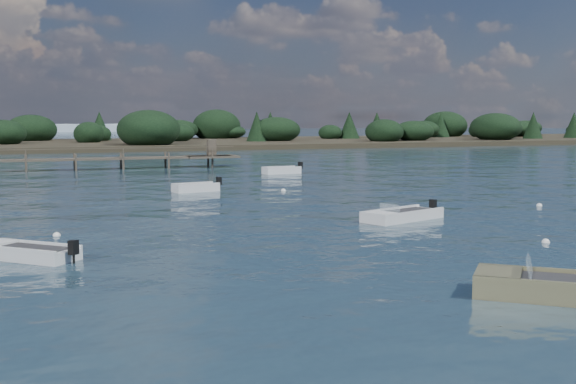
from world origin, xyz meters
name	(u,v)px	position (x,y,z in m)	size (l,w,h in m)	color
ground	(150,161)	(0.00, 60.00, 0.00)	(400.00, 400.00, 0.00)	#152531
tender_far_white	(196,189)	(-2.92, 25.27, 0.16)	(3.42, 1.75, 1.15)	silver
tender_far_grey_b	(282,172)	(7.51, 37.44, 0.18)	(3.69, 1.66, 1.24)	silver
dinghy_mid_grey	(27,255)	(-13.59, 5.21, 0.14)	(3.61, 3.56, 1.01)	silver
dinghy_near_olive	(571,293)	(0.16, -5.84, 0.17)	(5.08, 4.72, 1.33)	#6B6847
dinghy_mid_white_a	(402,217)	(3.32, 8.98, 0.14)	(4.66, 3.04, 1.08)	silver
buoy_a	(517,279)	(0.38, -3.31, 0.00)	(0.32, 0.32, 0.32)	silver
buoy_b	(546,243)	(5.52, 1.55, 0.00)	(0.32, 0.32, 0.32)	silver
buoy_c	(57,236)	(-12.39, 9.89, 0.00)	(0.32, 0.32, 0.32)	silver
buoy_d	(539,206)	(13.11, 11.10, 0.00)	(0.32, 0.32, 0.32)	silver
buoy_e	(218,189)	(-1.13, 26.43, 0.00)	(0.32, 0.32, 0.32)	silver
buoy_extra_a	(283,191)	(2.64, 23.67, 0.00)	(0.32, 0.32, 0.32)	silver
far_headland	(254,134)	(25.00, 100.00, 1.96)	(190.00, 40.00, 5.80)	black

